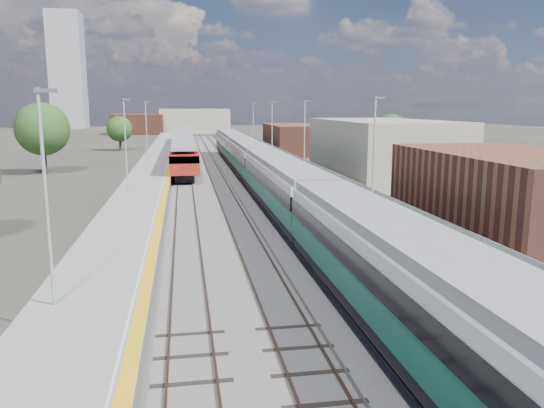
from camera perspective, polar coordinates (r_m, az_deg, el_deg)
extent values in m
plane|color=#47443A|center=(61.50, -4.23, 3.09)|extent=(320.00, 320.00, 0.00)
cube|color=#565451|center=(63.81, -6.45, 3.35)|extent=(10.50, 155.00, 0.06)
cube|color=#4C3323|center=(66.49, -3.96, 3.75)|extent=(0.07, 160.00, 0.14)
cube|color=#4C3323|center=(66.65, -2.72, 3.77)|extent=(0.07, 160.00, 0.14)
cube|color=#4C3323|center=(66.25, -6.98, 3.67)|extent=(0.07, 160.00, 0.14)
cube|color=#4C3323|center=(66.33, -5.73, 3.70)|extent=(0.07, 160.00, 0.14)
cube|color=#4C3323|center=(66.20, -10.01, 3.58)|extent=(0.07, 160.00, 0.14)
cube|color=#4C3323|center=(66.20, -8.76, 3.62)|extent=(0.07, 160.00, 0.14)
cube|color=gray|center=(66.46, -4.24, 3.73)|extent=(0.08, 160.00, 0.10)
cube|color=gray|center=(66.35, -5.45, 3.70)|extent=(0.08, 160.00, 0.10)
cube|color=slate|center=(64.57, 0.21, 3.92)|extent=(4.70, 155.00, 1.00)
cube|color=gray|center=(64.52, 0.21, 4.36)|extent=(4.70, 155.00, 0.03)
cube|color=yellow|center=(64.20, -1.64, 4.35)|extent=(0.40, 155.00, 0.01)
cube|color=gray|center=(64.86, 2.14, 4.92)|extent=(0.06, 155.00, 1.20)
cylinder|color=#9EA0A3|center=(35.05, 10.88, 5.17)|extent=(0.12, 0.12, 7.50)
cube|color=#4C4C4F|center=(35.00, 11.48, 11.12)|extent=(0.70, 0.18, 0.14)
cylinder|color=#9EA0A3|center=(54.20, 3.52, 7.16)|extent=(0.12, 0.12, 7.50)
cube|color=#4C4C4F|center=(54.17, 3.82, 11.02)|extent=(0.70, 0.18, 0.14)
cylinder|color=#9EA0A3|center=(73.80, 0.01, 8.07)|extent=(0.12, 0.12, 7.50)
cube|color=#4C4C4F|center=(73.78, 0.20, 10.91)|extent=(0.70, 0.18, 0.14)
cylinder|color=#9EA0A3|center=(93.57, -2.03, 8.58)|extent=(0.12, 0.12, 7.50)
cube|color=#4C4C4F|center=(93.56, -1.89, 10.82)|extent=(0.70, 0.18, 0.14)
cube|color=slate|center=(63.76, -12.59, 3.58)|extent=(4.30, 155.00, 1.00)
cube|color=gray|center=(63.70, -12.60, 4.03)|extent=(4.30, 155.00, 0.03)
cube|color=yellow|center=(63.63, -10.89, 4.11)|extent=(0.45, 155.00, 0.01)
cube|color=silver|center=(63.64, -11.21, 4.10)|extent=(0.08, 155.00, 0.01)
cylinder|color=#9EA0A3|center=(19.56, -23.12, 0.38)|extent=(0.12, 0.12, 7.50)
cube|color=#4C4C4F|center=(19.25, -23.17, 11.16)|extent=(0.70, 0.18, 0.14)
cylinder|color=#9EA0A3|center=(45.08, -15.47, 6.13)|extent=(0.12, 0.12, 7.50)
cube|color=#4C4C4F|center=(44.95, -15.38, 10.78)|extent=(0.70, 0.18, 0.14)
cylinder|color=#9EA0A3|center=(70.95, -13.35, 7.69)|extent=(0.12, 0.12, 7.50)
cube|color=#4C4C4F|center=(70.87, -13.27, 10.65)|extent=(0.70, 0.18, 0.14)
cube|color=brown|center=(35.15, 24.45, 0.85)|extent=(9.00, 16.00, 5.20)
cube|color=gray|center=(59.93, 11.68, 5.78)|extent=(11.00, 22.00, 6.40)
cube|color=brown|center=(90.81, 2.34, 7.03)|extent=(8.00, 18.00, 4.80)
cube|color=gray|center=(160.83, -8.31, 8.84)|extent=(20.00, 14.00, 7.00)
cube|color=brown|center=(156.31, -14.19, 8.33)|extent=(14.00, 12.00, 5.60)
cube|color=gray|center=(204.93, -21.14, 13.21)|extent=(11.00, 11.00, 40.00)
cube|color=black|center=(19.06, 13.19, -11.28)|extent=(2.90, 20.76, 0.49)
cube|color=#11594F|center=(18.77, 13.30, -8.87)|extent=(3.00, 20.76, 1.21)
cube|color=black|center=(18.48, 13.43, -6.06)|extent=(3.07, 20.76, 0.83)
cube|color=silver|center=(18.30, 13.52, -4.08)|extent=(3.00, 20.76, 0.51)
cube|color=gray|center=(18.20, 13.58, -2.71)|extent=(2.66, 20.76, 0.43)
cube|color=black|center=(38.83, 1.13, 0.15)|extent=(2.90, 20.76, 0.49)
cube|color=#11594F|center=(38.68, 1.14, 1.39)|extent=(3.00, 20.76, 1.21)
cube|color=black|center=(38.54, 1.14, 2.80)|extent=(3.07, 20.76, 0.83)
cube|color=silver|center=(38.46, 1.15, 3.77)|extent=(3.00, 20.76, 0.51)
cube|color=gray|center=(38.41, 1.15, 4.43)|extent=(2.66, 20.76, 0.43)
cube|color=black|center=(59.64, -2.63, 3.78)|extent=(2.90, 20.76, 0.49)
cube|color=#11594F|center=(59.54, -2.64, 4.59)|extent=(3.00, 20.76, 1.21)
cube|color=black|center=(59.45, -2.65, 5.51)|extent=(3.07, 20.76, 0.83)
cube|color=silver|center=(59.40, -2.65, 6.15)|extent=(3.00, 20.76, 0.51)
cube|color=gray|center=(59.36, -2.65, 6.58)|extent=(2.66, 20.76, 0.43)
cube|color=black|center=(80.68, -4.45, 5.52)|extent=(2.90, 20.76, 0.49)
cube|color=#11594F|center=(80.61, -4.46, 6.12)|extent=(3.00, 20.76, 1.21)
cube|color=black|center=(80.54, -4.47, 6.80)|extent=(3.07, 20.76, 0.83)
cube|color=silver|center=(80.50, -4.47, 7.27)|extent=(3.00, 20.76, 0.51)
cube|color=gray|center=(80.48, -4.48, 7.59)|extent=(2.66, 20.76, 0.43)
cube|color=black|center=(63.11, -9.39, 3.62)|extent=(2.00, 16.96, 0.69)
cube|color=maroon|center=(62.94, -9.43, 5.12)|extent=(2.94, 19.96, 2.10)
cube|color=black|center=(62.89, -9.45, 5.59)|extent=(3.00, 19.96, 0.74)
cube|color=gray|center=(62.81, -9.47, 6.55)|extent=(2.63, 19.96, 0.42)
cube|color=black|center=(83.46, -9.45, 5.27)|extent=(2.00, 16.96, 0.69)
cube|color=maroon|center=(83.33, -9.48, 6.41)|extent=(2.94, 19.96, 2.10)
cube|color=black|center=(83.30, -9.49, 6.77)|extent=(3.00, 19.96, 0.74)
cube|color=gray|center=(83.24, -9.51, 7.49)|extent=(2.63, 19.96, 0.42)
cube|color=black|center=(103.86, -9.48, 6.28)|extent=(2.00, 16.96, 0.69)
cube|color=maroon|center=(103.75, -9.51, 7.19)|extent=(2.94, 19.96, 2.10)
cube|color=black|center=(103.72, -9.52, 7.48)|extent=(3.00, 19.96, 0.74)
cube|color=gray|center=(103.68, -9.54, 8.06)|extent=(2.63, 19.96, 0.42)
cylinder|color=#382619|center=(67.96, -23.23, 4.21)|extent=(0.44, 0.44, 2.91)
sphere|color=#284A1C|center=(67.70, -23.47, 7.40)|extent=(6.15, 6.15, 6.15)
cylinder|color=#382619|center=(98.98, -16.01, 6.15)|extent=(0.44, 0.44, 2.15)
sphere|color=#284A1C|center=(98.82, -16.09, 7.77)|extent=(4.53, 4.53, 4.53)
cylinder|color=#382619|center=(79.09, 12.56, 5.38)|extent=(0.44, 0.44, 2.37)
sphere|color=#284A1C|center=(78.88, 12.65, 7.62)|extent=(5.01, 5.01, 5.01)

